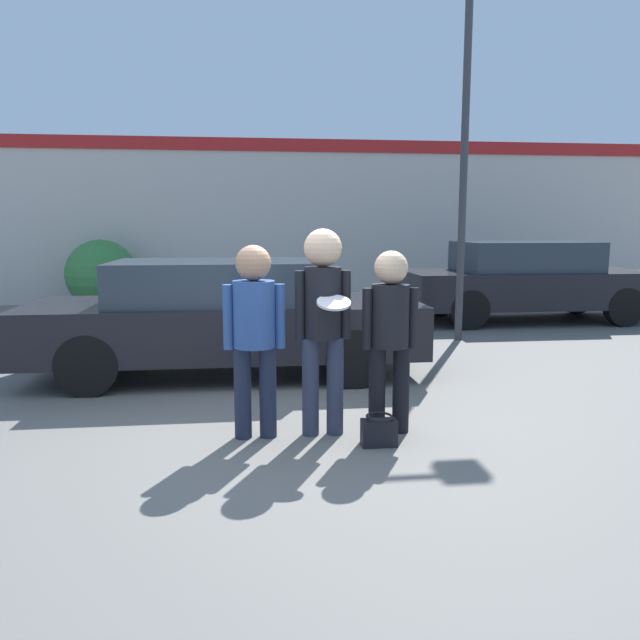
# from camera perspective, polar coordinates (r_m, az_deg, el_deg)

# --- Properties ---
(ground_plane) EXTENTS (56.00, 56.00, 0.00)m
(ground_plane) POSITION_cam_1_polar(r_m,az_deg,el_deg) (5.68, -3.47, -10.43)
(ground_plane) COLOR #66635E
(storefront_building) EXTENTS (24.00, 0.22, 3.88)m
(storefront_building) POSITION_cam_1_polar(r_m,az_deg,el_deg) (15.29, -5.86, 9.07)
(storefront_building) COLOR beige
(storefront_building) RESTS_ON ground
(person_left) EXTENTS (0.53, 0.36, 1.69)m
(person_left) POSITION_cam_1_polar(r_m,az_deg,el_deg) (5.40, -6.04, -0.39)
(person_left) COLOR #1E2338
(person_left) RESTS_ON ground
(person_middle_with_frisbee) EXTENTS (0.49, 0.55, 1.83)m
(person_middle_with_frisbee) POSITION_cam_1_polar(r_m,az_deg,el_deg) (5.43, 0.27, 0.70)
(person_middle_with_frisbee) COLOR #2D3347
(person_middle_with_frisbee) RESTS_ON ground
(person_right) EXTENTS (0.50, 0.33, 1.64)m
(person_right) POSITION_cam_1_polar(r_m,az_deg,el_deg) (5.54, 6.43, -0.64)
(person_right) COLOR black
(person_right) RESTS_ON ground
(parked_car_near) EXTENTS (4.78, 1.84, 1.43)m
(parked_car_near) POSITION_cam_1_polar(r_m,az_deg,el_deg) (7.83, -8.83, 0.31)
(parked_car_near) COLOR black
(parked_car_near) RESTS_ON ground
(parked_car_far) EXTENTS (4.79, 1.92, 1.54)m
(parked_car_far) POSITION_cam_1_polar(r_m,az_deg,el_deg) (12.76, 18.38, 3.43)
(parked_car_far) COLOR black
(parked_car_far) RESTS_ON ground
(street_lamp) EXTENTS (1.05, 0.35, 6.73)m
(street_lamp) POSITION_cam_1_polar(r_m,az_deg,el_deg) (10.56, 14.08, 20.24)
(street_lamp) COLOR #38383D
(street_lamp) RESTS_ON ground
(shrub) EXTENTS (1.54, 1.54, 1.54)m
(shrub) POSITION_cam_1_polar(r_m,az_deg,el_deg) (14.71, -19.37, 3.96)
(shrub) COLOR #387A3D
(shrub) RESTS_ON ground
(handbag) EXTENTS (0.30, 0.23, 0.27)m
(handbag) POSITION_cam_1_polar(r_m,az_deg,el_deg) (5.39, 5.41, -10.09)
(handbag) COLOR black
(handbag) RESTS_ON ground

